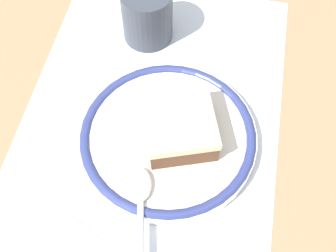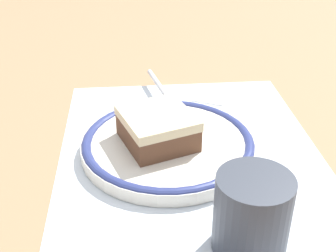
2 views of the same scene
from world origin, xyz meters
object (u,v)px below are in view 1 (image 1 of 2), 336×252
object	(u,v)px
cake_slice	(179,126)
cup	(147,18)
plate	(168,137)
sugar_packet	(76,238)
spoon	(141,211)

from	to	relation	value
cake_slice	cup	size ratio (longest dim) A/B	1.37
plate	sugar_packet	bearing A→B (deg)	-28.65
sugar_packet	spoon	bearing A→B (deg)	119.84
plate	sugar_packet	xyz separation A→B (m)	(0.13, -0.07, -0.01)
spoon	sugar_packet	xyz separation A→B (m)	(0.04, -0.06, -0.02)
sugar_packet	cake_slice	bearing A→B (deg)	147.85
cup	sugar_packet	xyz separation A→B (m)	(0.30, -0.01, -0.03)
cake_slice	spoon	world-z (taller)	cake_slice
spoon	cup	xyz separation A→B (m)	(-0.26, -0.05, 0.01)
plate	cake_slice	world-z (taller)	cake_slice
plate	cup	bearing A→B (deg)	-160.06
cake_slice	spoon	xyz separation A→B (m)	(0.10, -0.02, -0.01)
cake_slice	spoon	size ratio (longest dim) A/B	0.67
cup	sugar_packet	bearing A→B (deg)	-2.84
spoon	cup	bearing A→B (deg)	-169.51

